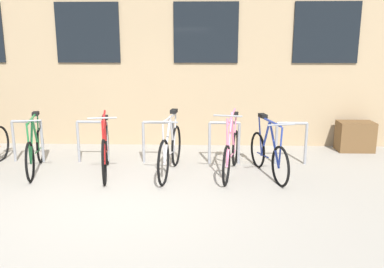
{
  "coord_description": "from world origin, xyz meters",
  "views": [
    {
      "loc": [
        1.2,
        -5.17,
        2.18
      ],
      "look_at": [
        0.97,
        1.6,
        0.61
      ],
      "focal_mm": 37.69,
      "sensor_mm": 36.0,
      "label": 1
    }
  ],
  "objects_px": {
    "bicycle_blue": "(268,154)",
    "bicycle_silver": "(170,151)",
    "bicycle_pink": "(231,152)",
    "bicycle_green": "(35,150)",
    "bicycle_red": "(106,150)",
    "planter_box": "(355,136)"
  },
  "relations": [
    {
      "from": "bicycle_green",
      "to": "bicycle_pink",
      "type": "height_order",
      "value": "bicycle_pink"
    },
    {
      "from": "bicycle_silver",
      "to": "bicycle_pink",
      "type": "distance_m",
      "value": 1.02
    },
    {
      "from": "bicycle_red",
      "to": "planter_box",
      "type": "height_order",
      "value": "bicycle_red"
    },
    {
      "from": "bicycle_blue",
      "to": "bicycle_pink",
      "type": "distance_m",
      "value": 0.61
    },
    {
      "from": "bicycle_silver",
      "to": "planter_box",
      "type": "height_order",
      "value": "bicycle_silver"
    },
    {
      "from": "bicycle_green",
      "to": "bicycle_red",
      "type": "relative_size",
      "value": 0.94
    },
    {
      "from": "bicycle_red",
      "to": "planter_box",
      "type": "xyz_separation_m",
      "value": [
        4.71,
        1.54,
        -0.09
      ]
    },
    {
      "from": "bicycle_silver",
      "to": "bicycle_pink",
      "type": "height_order",
      "value": "bicycle_pink"
    },
    {
      "from": "bicycle_silver",
      "to": "bicycle_pink",
      "type": "xyz_separation_m",
      "value": [
        1.02,
        0.03,
        -0.02
      ]
    },
    {
      "from": "bicycle_red",
      "to": "bicycle_blue",
      "type": "relative_size",
      "value": 1.12
    },
    {
      "from": "bicycle_red",
      "to": "bicycle_pink",
      "type": "height_order",
      "value": "bicycle_pink"
    },
    {
      "from": "bicycle_red",
      "to": "bicycle_silver",
      "type": "relative_size",
      "value": 1.01
    },
    {
      "from": "bicycle_blue",
      "to": "bicycle_silver",
      "type": "distance_m",
      "value": 1.62
    },
    {
      "from": "bicycle_red",
      "to": "planter_box",
      "type": "bearing_deg",
      "value": 18.1
    },
    {
      "from": "bicycle_green",
      "to": "bicycle_silver",
      "type": "height_order",
      "value": "bicycle_silver"
    },
    {
      "from": "planter_box",
      "to": "bicycle_blue",
      "type": "bearing_deg",
      "value": -141.4
    },
    {
      "from": "bicycle_green",
      "to": "bicycle_red",
      "type": "xyz_separation_m",
      "value": [
        1.23,
        -0.06,
        0.02
      ]
    },
    {
      "from": "planter_box",
      "to": "bicycle_green",
      "type": "bearing_deg",
      "value": -166.03
    },
    {
      "from": "bicycle_pink",
      "to": "planter_box",
      "type": "height_order",
      "value": "bicycle_pink"
    },
    {
      "from": "bicycle_blue",
      "to": "bicycle_silver",
      "type": "xyz_separation_m",
      "value": [
        -1.62,
        0.03,
        0.03
      ]
    },
    {
      "from": "bicycle_green",
      "to": "bicycle_silver",
      "type": "relative_size",
      "value": 0.95
    },
    {
      "from": "bicycle_silver",
      "to": "planter_box",
      "type": "xyz_separation_m",
      "value": [
        3.61,
        1.56,
        -0.1
      ]
    }
  ]
}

